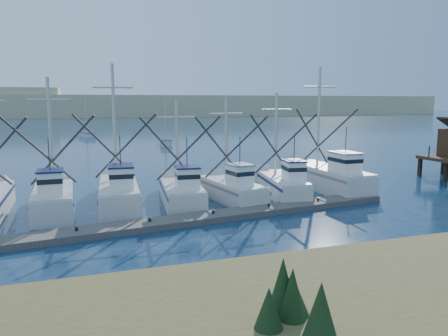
# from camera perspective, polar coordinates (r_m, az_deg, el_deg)

# --- Properties ---
(ground) EXTENTS (500.00, 500.00, 0.00)m
(ground) POSITION_cam_1_polar(r_m,az_deg,el_deg) (23.98, 15.49, -8.99)
(ground) COLOR #0D243B
(ground) RESTS_ON ground
(floating_dock) EXTENTS (27.70, 5.57, 0.37)m
(floating_dock) POSITION_cam_1_polar(r_m,az_deg,el_deg) (26.44, -3.39, -6.60)
(floating_dock) COLOR #56514C
(floating_dock) RESTS_ON ground
(dune_ridge) EXTENTS (360.00, 60.00, 10.00)m
(dune_ridge) POSITION_cam_1_polar(r_m,az_deg,el_deg) (229.21, -15.50, 7.85)
(dune_ridge) COLOR tan
(dune_ridge) RESTS_ON ground
(trawler_fleet) EXTENTS (27.60, 9.59, 9.99)m
(trawler_fleet) POSITION_cam_1_polar(r_m,az_deg,el_deg) (31.06, -5.06, -2.79)
(trawler_fleet) COLOR silver
(trawler_fleet) RESTS_ON ground
(sailboat_near) EXTENTS (2.77, 7.00, 8.10)m
(sailboat_near) POSITION_cam_1_polar(r_m,az_deg,el_deg) (73.49, -7.63, 3.42)
(sailboat_near) COLOR silver
(sailboat_near) RESTS_ON ground
(sailboat_far) EXTENTS (3.02, 5.98, 8.10)m
(sailboat_far) POSITION_cam_1_polar(r_m,az_deg,el_deg) (91.80, -17.47, 4.14)
(sailboat_far) COLOR silver
(sailboat_far) RESTS_ON ground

